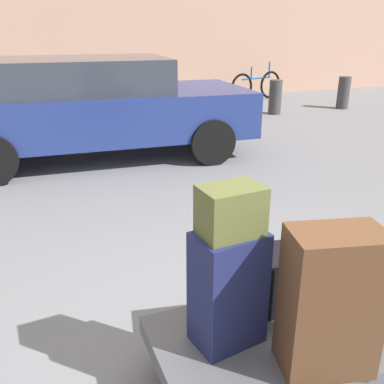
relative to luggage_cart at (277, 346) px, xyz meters
name	(u,v)px	position (x,y,z in m)	size (l,w,h in m)	color
luggage_cart	(277,346)	(0.00, 0.00, 0.00)	(1.25, 0.80, 0.34)	#4C4C51
suitcase_navy_center	(228,289)	(-0.26, 0.07, 0.37)	(0.33, 0.23, 0.59)	#191E47
suitcase_brown_front_left	(330,302)	(0.08, -0.25, 0.41)	(0.41, 0.25, 0.69)	#51331E
duffel_bag_black_rear_left	(298,277)	(0.25, 0.21, 0.24)	(0.65, 0.28, 0.33)	black
duffel_bag_olive_topmost_pile	(231,211)	(-0.26, 0.07, 0.78)	(0.28, 0.20, 0.23)	#4C5128
parked_car	(95,105)	(-0.10, 4.75, 0.49)	(4.42, 2.16, 1.42)	navy
bicycle_leaning	(256,86)	(4.74, 8.58, 0.10)	(1.72, 0.50, 0.96)	black
bollard_kerb_near	(221,101)	(2.81, 6.68, 0.10)	(0.28, 0.28, 0.74)	#383838
bollard_kerb_mid	(275,97)	(4.13, 6.68, 0.10)	(0.28, 0.28, 0.74)	#383838
bollard_kerb_far	(344,93)	(6.00, 6.68, 0.10)	(0.28, 0.28, 0.74)	#383838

